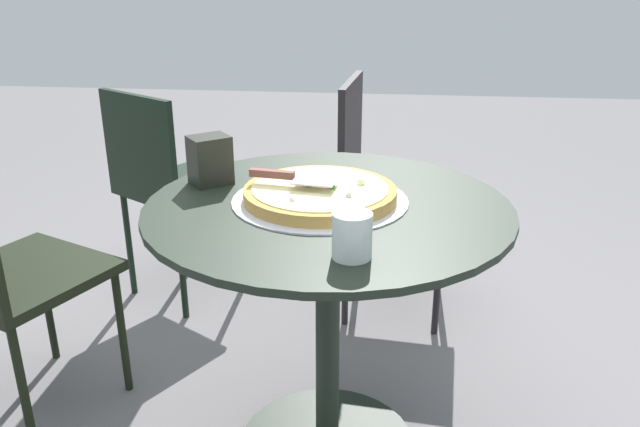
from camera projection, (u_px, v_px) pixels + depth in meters
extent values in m
cylinder|color=black|center=(328.00, 207.00, 1.52)|extent=(0.87, 0.87, 0.02)
cylinder|color=black|center=(328.00, 336.00, 1.65)|extent=(0.06, 0.06, 0.69)
cylinder|color=silver|center=(320.00, 200.00, 1.54)|extent=(0.42, 0.42, 0.00)
cylinder|color=#C19146|center=(320.00, 194.00, 1.53)|extent=(0.36, 0.36, 0.03)
cylinder|color=beige|center=(320.00, 187.00, 1.53)|extent=(0.32, 0.32, 0.00)
sphere|color=#33732D|center=(332.00, 187.00, 1.51)|extent=(0.02, 0.02, 0.02)
sphere|color=#F0F1C9|center=(361.00, 182.00, 1.54)|extent=(0.02, 0.02, 0.02)
sphere|color=silver|center=(315.00, 183.00, 1.54)|extent=(0.02, 0.02, 0.02)
sphere|color=silver|center=(349.00, 195.00, 1.46)|extent=(0.02, 0.02, 0.02)
sphere|color=white|center=(292.00, 199.00, 1.44)|extent=(0.01, 0.01, 0.01)
sphere|color=#327429|center=(309.00, 184.00, 1.53)|extent=(0.02, 0.02, 0.02)
sphere|color=white|center=(313.00, 184.00, 1.53)|extent=(0.02, 0.02, 0.02)
cube|color=silver|center=(315.00, 180.00, 1.52)|extent=(0.11, 0.09, 0.00)
cube|color=brown|center=(272.00, 174.00, 1.54)|extent=(0.11, 0.03, 0.02)
cylinder|color=white|center=(352.00, 235.00, 1.23)|extent=(0.08, 0.08, 0.09)
cube|color=black|center=(210.00, 160.00, 1.63)|extent=(0.12, 0.12, 0.12)
cube|color=black|center=(398.00, 202.00, 2.36)|extent=(0.43, 0.43, 0.03)
cube|color=black|center=(350.00, 139.00, 2.31)|extent=(0.06, 0.39, 0.42)
cylinder|color=black|center=(441.00, 244.00, 2.56)|extent=(0.02, 0.02, 0.42)
cylinder|color=black|center=(438.00, 282.00, 2.26)|extent=(0.02, 0.02, 0.42)
cylinder|color=black|center=(359.00, 237.00, 2.62)|extent=(0.02, 0.02, 0.42)
cylinder|color=black|center=(345.00, 273.00, 2.32)|extent=(0.02, 0.02, 0.42)
cube|color=black|center=(181.00, 186.00, 2.48)|extent=(0.51, 0.51, 0.03)
cube|color=black|center=(139.00, 146.00, 2.28)|extent=(0.33, 0.22, 0.37)
cylinder|color=black|center=(189.00, 220.00, 2.77)|extent=(0.02, 0.02, 0.43)
cylinder|color=black|center=(242.00, 238.00, 2.59)|extent=(0.02, 0.02, 0.43)
cylinder|color=black|center=(129.00, 244.00, 2.54)|extent=(0.02, 0.02, 0.43)
cylinder|color=black|center=(182.00, 265.00, 2.36)|extent=(0.02, 0.02, 0.43)
cube|color=black|center=(24.00, 276.00, 1.82)|extent=(0.53, 0.53, 0.03)
cylinder|color=black|center=(47.00, 303.00, 2.12)|extent=(0.02, 0.02, 0.41)
cylinder|color=black|center=(122.00, 332.00, 1.96)|extent=(0.02, 0.02, 0.41)
cylinder|color=black|center=(24.00, 393.00, 1.69)|extent=(0.02, 0.02, 0.41)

